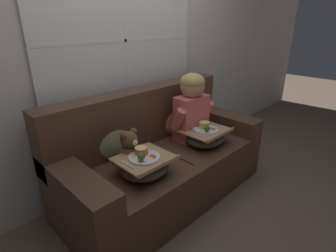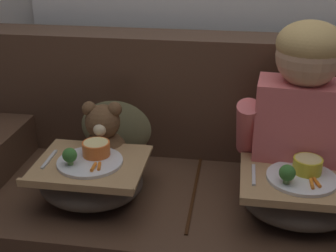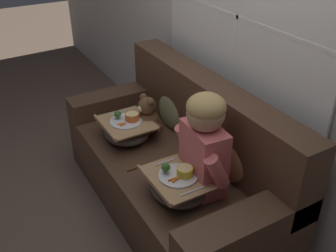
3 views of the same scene
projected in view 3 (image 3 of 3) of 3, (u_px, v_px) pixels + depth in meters
name	position (u px, v px, depth m)	size (l,w,h in m)	color
ground_plane	(169.00, 206.00, 3.08)	(14.00, 14.00, 0.00)	brown
wall_back_with_window	(242.00, 31.00, 2.65)	(8.00, 0.08, 2.60)	beige
couch	(177.00, 167.00, 2.93)	(1.97, 0.88, 1.00)	#4C3323
throw_pillow_behind_child	(231.00, 153.00, 2.57)	(0.38, 0.18, 0.40)	#B2754C
throw_pillow_behind_teddy	(172.00, 106.00, 3.14)	(0.37, 0.18, 0.39)	#898456
child_figure	(204.00, 139.00, 2.38)	(0.48, 0.24, 0.67)	#DB6666
teddy_bear	(147.00, 118.00, 3.07)	(0.35, 0.25, 0.33)	brown
lap_tray_child	(178.00, 185.00, 2.45)	(0.42, 0.36, 0.23)	#473D33
lap_tray_teddy	(127.00, 130.00, 3.02)	(0.41, 0.36, 0.23)	#473D33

